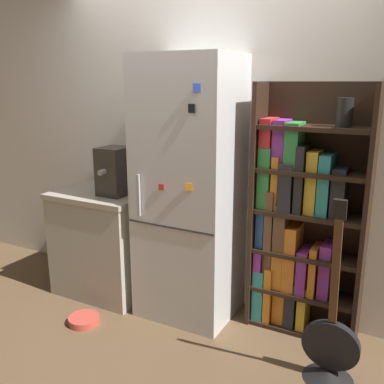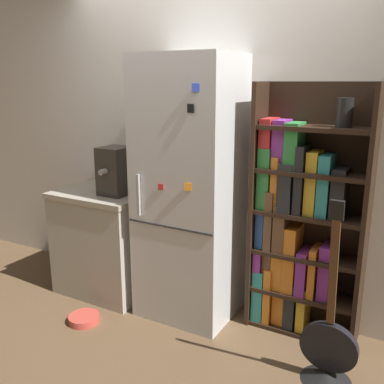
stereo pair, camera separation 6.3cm
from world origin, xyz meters
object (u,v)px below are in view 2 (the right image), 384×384
at_px(espresso_machine, 115,171).
at_px(pet_bowl, 84,318).
at_px(guitar, 328,356).
at_px(bookshelf, 298,224).
at_px(refrigerator, 189,191).

xyz_separation_m(espresso_machine, pet_bowl, (0.04, -0.49, -1.03)).
xyz_separation_m(guitar, pet_bowl, (-1.73, -0.22, -0.14)).
distance_m(bookshelf, espresso_machine, 1.46).
relative_size(espresso_machine, pet_bowl, 1.64).
bearing_deg(bookshelf, guitar, -54.15).
height_order(bookshelf, guitar, bookshelf).
height_order(espresso_machine, pet_bowl, espresso_machine).
xyz_separation_m(refrigerator, pet_bowl, (-0.60, -0.55, -0.94)).
height_order(refrigerator, guitar, refrigerator).
bearing_deg(espresso_machine, bookshelf, 8.92).
relative_size(refrigerator, guitar, 1.66).
relative_size(bookshelf, espresso_machine, 4.61).
bearing_deg(refrigerator, guitar, -16.14).
xyz_separation_m(refrigerator, espresso_machine, (-0.64, -0.06, 0.10)).
bearing_deg(refrigerator, bookshelf, 12.04).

